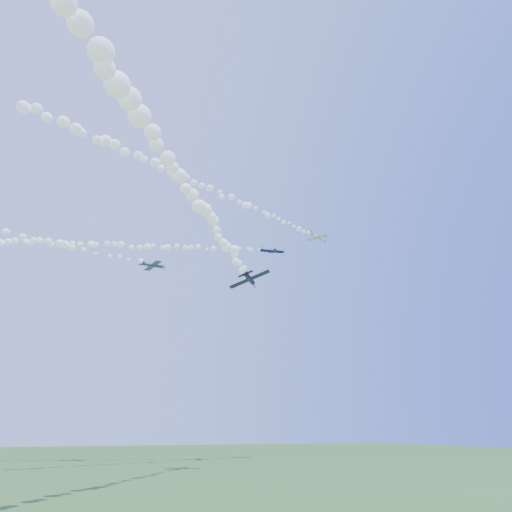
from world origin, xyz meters
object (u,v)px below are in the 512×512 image
object	(u,v)px
plane_white	(318,237)
plane_black	(249,279)
plane_grey	(153,265)
plane_navy	(273,251)

from	to	relation	value
plane_white	plane_black	xyz separation A→B (m)	(-27.44, -20.36, -22.15)
plane_grey	plane_navy	bearing A→B (deg)	-33.97
plane_white	plane_navy	bearing A→B (deg)	164.85
plane_navy	plane_grey	distance (m)	29.95
plane_navy	plane_grey	world-z (taller)	plane_navy
plane_grey	plane_black	bearing A→B (deg)	-77.58
plane_black	plane_white	bearing A→B (deg)	-20.70
plane_white	plane_navy	xyz separation A→B (m)	(-14.36, -1.85, -7.06)
plane_white	plane_grey	bearing A→B (deg)	148.14
plane_white	plane_black	distance (m)	40.72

